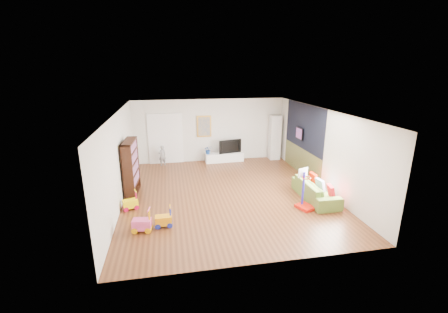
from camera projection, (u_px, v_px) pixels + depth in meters
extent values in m
cube|color=brown|center=(226.00, 193.00, 9.84)|extent=(6.50, 7.50, 0.00)
cube|color=white|center=(226.00, 111.00, 9.07)|extent=(6.50, 7.50, 0.00)
cube|color=silver|center=(210.00, 131.00, 12.99)|extent=(6.50, 0.00, 2.70)
cube|color=silver|center=(263.00, 205.00, 5.92)|extent=(6.50, 0.00, 2.70)
cube|color=silver|center=(119.00, 160.00, 8.88)|extent=(0.00, 7.50, 2.70)
cube|color=silver|center=(321.00, 149.00, 10.03)|extent=(0.00, 7.50, 2.70)
cube|color=black|center=(304.00, 127.00, 11.20)|extent=(0.01, 3.20, 1.70)
cube|color=brown|center=(301.00, 161.00, 11.59)|extent=(0.01, 3.20, 1.00)
cube|color=white|center=(166.00, 139.00, 12.70)|extent=(1.45, 0.06, 2.10)
cube|color=gold|center=(204.00, 126.00, 12.85)|extent=(0.62, 0.06, 0.92)
cube|color=#7F3F8C|center=(299.00, 133.00, 11.47)|extent=(0.04, 0.56, 0.46)
cube|color=white|center=(224.00, 157.00, 13.14)|extent=(1.69, 0.51, 0.39)
cube|color=silver|center=(275.00, 137.00, 13.33)|extent=(0.48, 0.48, 1.97)
cube|color=black|center=(131.00, 168.00, 9.55)|extent=(0.40, 1.25, 1.80)
imported|color=#5B772C|center=(316.00, 190.00, 9.35)|extent=(0.81, 2.01, 0.58)
cube|color=red|center=(307.00, 189.00, 8.61)|extent=(0.57, 0.62, 1.21)
cube|color=yellow|center=(130.00, 200.00, 8.66)|extent=(0.47, 0.37, 0.55)
cube|color=#F49F0E|center=(163.00, 217.00, 7.71)|extent=(0.43, 0.27, 0.56)
cube|color=#DE4B89|center=(142.00, 220.00, 7.48)|extent=(0.50, 0.35, 0.61)
imported|color=gray|center=(162.00, 156.00, 12.53)|extent=(0.38, 0.33, 0.87)
imported|color=black|center=(229.00, 146.00, 13.07)|extent=(1.04, 0.37, 0.60)
imported|color=navy|center=(208.00, 150.00, 12.88)|extent=(0.36, 0.32, 0.37)
cube|color=red|center=(331.00, 191.00, 8.84)|extent=(0.16, 0.39, 0.38)
cube|color=silver|center=(320.00, 185.00, 9.35)|extent=(0.15, 0.38, 0.37)
cube|color=red|center=(314.00, 178.00, 9.90)|extent=(0.12, 0.36, 0.36)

